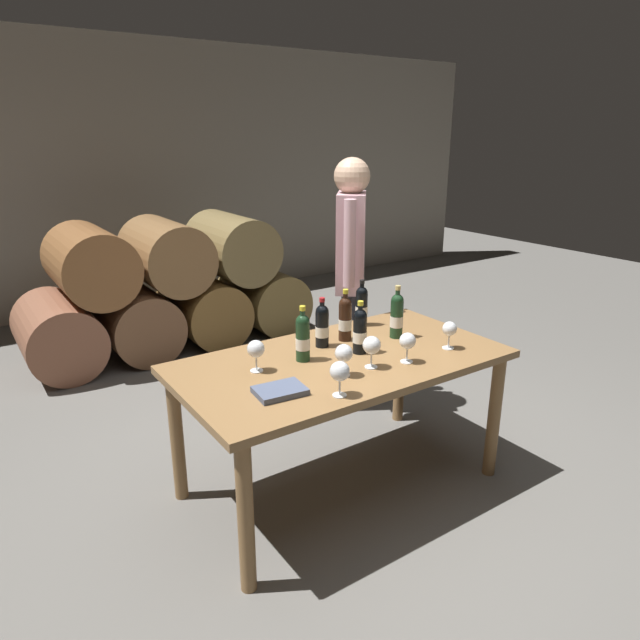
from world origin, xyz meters
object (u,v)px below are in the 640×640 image
object	(u,v)px
wine_bottle_4	(345,318)
wine_bottle_5	(360,331)
sommelier_presenting	(351,262)
wine_glass_0	(372,346)
wine_bottle_1	(303,337)
wine_glass_5	(344,354)
wine_glass_1	(408,342)
wine_glass_3	(256,350)
wine_glass_2	(340,372)
wine_bottle_3	(362,306)
wine_glass_4	(450,330)
dining_table	(342,374)
wine_bottle_2	(322,325)
wine_bottle_0	(397,315)
tasting_notebook	(280,391)

from	to	relation	value
wine_bottle_4	wine_bottle_5	size ratio (longest dim) A/B	1.03
sommelier_presenting	wine_glass_0	bearing A→B (deg)	-121.55
wine_bottle_1	wine_glass_5	bearing A→B (deg)	-78.36
wine_glass_0	wine_glass_1	size ratio (longest dim) A/B	1.04
wine_glass_3	sommelier_presenting	size ratio (longest dim) A/B	0.09
sommelier_presenting	wine_glass_2	bearing A→B (deg)	-128.89
wine_bottle_3	wine_glass_4	size ratio (longest dim) A/B	1.85
dining_table	wine_bottle_4	world-z (taller)	wine_bottle_4
wine_bottle_2	wine_glass_5	distance (m)	0.40
wine_bottle_0	wine_bottle_2	world-z (taller)	wine_bottle_0
wine_bottle_2	wine_bottle_3	world-z (taller)	wine_bottle_3
dining_table	wine_glass_1	xyz separation A→B (m)	(0.24, -0.23, 0.20)
wine_bottle_1	wine_glass_2	world-z (taller)	wine_bottle_1
wine_bottle_0	wine_glass_1	xyz separation A→B (m)	(-0.20, -0.31, -0.02)
wine_bottle_4	wine_glass_4	size ratio (longest dim) A/B	1.93
wine_bottle_2	wine_glass_0	size ratio (longest dim) A/B	1.68
wine_glass_4	wine_bottle_0	bearing A→B (deg)	111.65
wine_bottle_4	wine_glass_0	size ratio (longest dim) A/B	1.79
wine_bottle_3	wine_glass_4	bearing A→B (deg)	-75.45
wine_bottle_1	wine_glass_2	xyz separation A→B (m)	(-0.09, -0.43, -0.01)
wine_glass_2	tasting_notebook	bearing A→B (deg)	141.23
wine_glass_0	wine_glass_4	world-z (taller)	wine_glass_0
dining_table	wine_glass_3	xyz separation A→B (m)	(-0.44, 0.10, 0.20)
wine_bottle_0	tasting_notebook	xyz separation A→B (m)	(-0.91, -0.26, -0.12)
wine_bottle_4	sommelier_presenting	xyz separation A→B (m)	(0.45, 0.55, 0.16)
wine_bottle_4	tasting_notebook	xyz separation A→B (m)	(-0.65, -0.39, -0.11)
wine_bottle_3	wine_bottle_5	world-z (taller)	wine_bottle_5
wine_bottle_1	wine_glass_5	size ratio (longest dim) A/B	1.81
wine_bottle_1	wine_bottle_5	bearing A→B (deg)	-14.66
wine_bottle_3	wine_glass_2	size ratio (longest dim) A/B	1.72
wine_bottle_5	wine_glass_1	size ratio (longest dim) A/B	1.80
wine_glass_4	wine_bottle_3	bearing A→B (deg)	104.55
wine_bottle_5	sommelier_presenting	size ratio (longest dim) A/B	0.17
wine_bottle_4	wine_bottle_2	bearing A→B (deg)	-176.52
wine_bottle_4	tasting_notebook	distance (m)	0.76
wine_bottle_4	wine_glass_3	distance (m)	0.62
wine_bottle_5	wine_glass_4	xyz separation A→B (m)	(0.43, -0.22, -0.02)
wine_bottle_2	wine_glass_5	world-z (taller)	wine_bottle_2
wine_bottle_0	wine_glass_1	distance (m)	0.37
wine_bottle_2	wine_glass_3	distance (m)	0.46
wine_glass_4	wine_bottle_4	bearing A→B (deg)	132.46
wine_bottle_4	wine_glass_5	xyz separation A→B (m)	(-0.30, -0.39, -0.01)
wine_bottle_3	wine_bottle_5	size ratio (longest dim) A/B	0.99
wine_glass_2	wine_glass_0	bearing A→B (deg)	27.98
wine_bottle_0	wine_bottle_3	xyz separation A→B (m)	(-0.03, 0.28, -0.01)
wine_glass_4	tasting_notebook	distance (m)	1.03
wine_glass_5	sommelier_presenting	distance (m)	1.21
wine_glass_5	tasting_notebook	bearing A→B (deg)	179.40
wine_bottle_4	sommelier_presenting	distance (m)	0.72
dining_table	wine_bottle_1	xyz separation A→B (m)	(-0.18, 0.09, 0.22)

